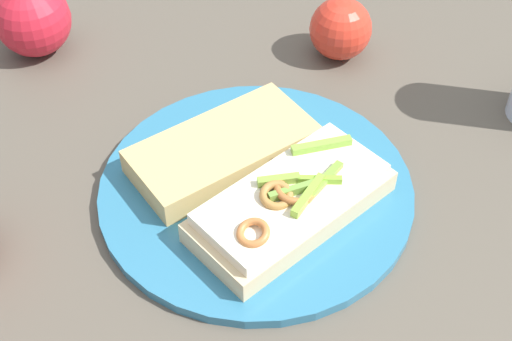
{
  "coord_description": "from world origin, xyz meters",
  "views": [
    {
      "loc": [
        0.4,
        0.19,
        0.49
      ],
      "look_at": [
        0.0,
        0.0,
        0.03
      ],
      "focal_mm": 49.96,
      "sensor_mm": 36.0,
      "label": 1
    }
  ],
  "objects": [
    {
      "name": "apple_3",
      "position": [
        -0.09,
        -0.32,
        0.04
      ],
      "size": [
        0.12,
        0.12,
        0.08
      ],
      "primitive_type": "sphere",
      "rotation": [
        0.0,
        0.0,
        4.11
      ],
      "color": "red",
      "rests_on": "ground_plane"
    },
    {
      "name": "bread_slice_side",
      "position": [
        -0.02,
        -0.04,
        0.02
      ],
      "size": [
        0.19,
        0.16,
        0.03
      ],
      "primitive_type": "cube",
      "rotation": [
        0.0,
        0.0,
        5.78
      ],
      "color": "tan",
      "rests_on": "plate"
    },
    {
      "name": "sandwich",
      "position": [
        0.02,
        0.04,
        0.03
      ],
      "size": [
        0.2,
        0.15,
        0.04
      ],
      "rotation": [
        0.0,
        0.0,
        5.9
      ],
      "color": "beige",
      "rests_on": "plate"
    },
    {
      "name": "plate",
      "position": [
        0.0,
        0.0,
        0.01
      ],
      "size": [
        0.29,
        0.29,
        0.01
      ],
      "primitive_type": "cylinder",
      "color": "teal",
      "rests_on": "ground_plane"
    },
    {
      "name": "apple_2",
      "position": [
        -0.23,
        -0.01,
        0.03
      ],
      "size": [
        0.09,
        0.09,
        0.07
      ],
      "primitive_type": "sphere",
      "rotation": [
        0.0,
        0.0,
        2.01
      ],
      "color": "red",
      "rests_on": "ground_plane"
    },
    {
      "name": "ground_plane",
      "position": [
        0.0,
        0.0,
        0.0
      ],
      "size": [
        2.0,
        2.0,
        0.0
      ],
      "primitive_type": "plane",
      "color": "#544D42",
      "rests_on": "ground"
    }
  ]
}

